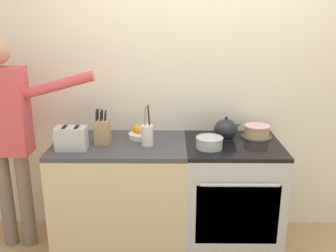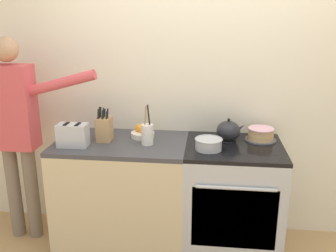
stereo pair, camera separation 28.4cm
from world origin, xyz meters
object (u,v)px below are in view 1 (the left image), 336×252
(utensil_crock, at_px, (147,135))
(mixing_bowl, at_px, (209,142))
(knife_block, at_px, (102,131))
(fruit_bowl, at_px, (141,132))
(tea_kettle, at_px, (226,129))
(stove_range, at_px, (231,195))
(layer_cake, at_px, (257,132))
(toaster, at_px, (71,138))
(person_baker, at_px, (8,128))

(utensil_crock, bearing_deg, mixing_bowl, -7.59)
(knife_block, distance_m, fruit_bowl, 0.32)
(tea_kettle, relative_size, fruit_bowl, 1.21)
(knife_block, bearing_deg, mixing_bowl, -7.83)
(stove_range, xyz_separation_m, fruit_bowl, (-0.73, 0.14, 0.49))
(utensil_crock, bearing_deg, layer_cake, 12.53)
(knife_block, distance_m, toaster, 0.26)
(tea_kettle, xyz_separation_m, toaster, (-1.18, -0.27, 0.01))
(stove_range, relative_size, fruit_bowl, 4.71)
(knife_block, bearing_deg, fruit_bowl, 24.90)
(knife_block, bearing_deg, tea_kettle, 6.43)
(stove_range, bearing_deg, mixing_bowl, -152.57)
(tea_kettle, relative_size, person_baker, 0.14)
(toaster, bearing_deg, person_baker, 165.76)
(stove_range, relative_size, layer_cake, 3.62)
(tea_kettle, xyz_separation_m, knife_block, (-0.98, -0.11, 0.02))
(mixing_bowl, xyz_separation_m, fruit_bowl, (-0.53, 0.25, 0.00))
(utensil_crock, bearing_deg, person_baker, 178.59)
(mixing_bowl, relative_size, knife_block, 0.76)
(knife_block, xyz_separation_m, person_baker, (-0.72, -0.02, 0.03))
(layer_cake, relative_size, tea_kettle, 1.08)
(stove_range, height_order, knife_block, knife_block)
(utensil_crock, distance_m, person_baker, 1.07)
(tea_kettle, bearing_deg, person_baker, -175.50)
(toaster, relative_size, person_baker, 0.14)
(mixing_bowl, xyz_separation_m, utensil_crock, (-0.47, 0.06, 0.04))
(knife_block, relative_size, toaster, 1.13)
(mixing_bowl, height_order, utensil_crock, utensil_crock)
(fruit_bowl, xyz_separation_m, person_baker, (-1.01, -0.16, 0.08))
(stove_range, relative_size, tea_kettle, 3.89)
(tea_kettle, bearing_deg, toaster, -167.27)
(layer_cake, relative_size, person_baker, 0.15)
(layer_cake, xyz_separation_m, toaster, (-1.43, -0.30, 0.04))
(stove_range, distance_m, mixing_bowl, 0.54)
(stove_range, bearing_deg, toaster, -173.17)
(mixing_bowl, distance_m, fruit_bowl, 0.59)
(layer_cake, xyz_separation_m, person_baker, (-1.95, -0.17, 0.08))
(stove_range, xyz_separation_m, layer_cake, (0.21, 0.16, 0.50))
(fruit_bowl, bearing_deg, knife_block, -155.10)
(toaster, distance_m, person_baker, 0.54)
(utensil_crock, height_order, fruit_bowl, utensil_crock)
(stove_range, xyz_separation_m, person_baker, (-1.74, -0.01, 0.57))
(knife_block, relative_size, fruit_bowl, 1.44)
(person_baker, bearing_deg, utensil_crock, -6.52)
(stove_range, xyz_separation_m, mixing_bowl, (-0.20, -0.10, 0.49))
(tea_kettle, xyz_separation_m, mixing_bowl, (-0.15, -0.22, -0.04))
(tea_kettle, bearing_deg, fruit_bowl, 178.05)
(mixing_bowl, bearing_deg, knife_block, 172.17)
(tea_kettle, height_order, utensil_crock, utensil_crock)
(fruit_bowl, bearing_deg, person_baker, -171.16)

